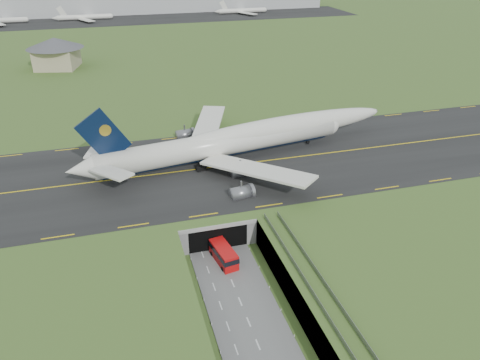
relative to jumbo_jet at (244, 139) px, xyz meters
name	(u,v)px	position (x,y,z in m)	size (l,w,h in m)	color
ground	(229,274)	(-13.93, -36.96, -11.02)	(900.00, 900.00, 0.00)	#466327
airfield_deck	(228,261)	(-13.93, -36.96, -8.02)	(800.00, 800.00, 6.00)	gray
trench_road	(239,300)	(-13.93, -44.46, -10.92)	(12.00, 75.00, 0.20)	slate
taxiway	(194,170)	(-13.93, -3.96, -4.93)	(800.00, 44.00, 0.18)	black
tunnel_portal	(209,214)	(-13.93, -20.25, -7.68)	(17.00, 22.30, 6.00)	gray
guideway	(329,311)	(-2.93, -56.07, -5.70)	(3.00, 53.00, 7.05)	#A8A8A3
jumbo_jet	(244,139)	(0.00, 0.00, 0.00)	(85.20, 55.86, 18.72)	silver
shuttle_tram	(224,254)	(-13.88, -33.12, -9.24)	(4.31, 8.36, 3.24)	red
service_building	(56,50)	(-50.87, 109.08, 2.53)	(28.14, 28.14, 12.74)	tan
cargo_terminal	(123,2)	(-14.01, 262.45, 2.94)	(320.00, 67.00, 15.60)	#B2B2B2
distant_hills	(182,3)	(50.45, 393.04, -15.02)	(700.00, 91.00, 60.00)	#546561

